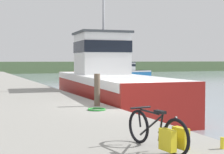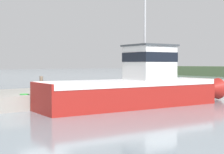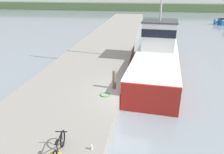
{
  "view_description": "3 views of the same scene",
  "coord_description": "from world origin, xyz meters",
  "px_view_note": "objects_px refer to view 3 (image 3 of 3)",
  "views": [
    {
      "loc": [
        -5.17,
        -10.76,
        2.48
      ],
      "look_at": [
        -0.04,
        1.44,
        1.84
      ],
      "focal_mm": 55.0,
      "sensor_mm": 36.0,
      "label": 1
    },
    {
      "loc": [
        18.21,
        -9.01,
        2.76
      ],
      "look_at": [
        0.45,
        4.65,
        1.91
      ],
      "focal_mm": 55.0,
      "sensor_mm": 36.0,
      "label": 2
    },
    {
      "loc": [
        0.69,
        -11.27,
        6.43
      ],
      "look_at": [
        -1.51,
        2.27,
        0.82
      ],
      "focal_mm": 35.0,
      "sensor_mm": 36.0,
      "label": 3
    }
  ],
  "objects_px": {
    "fishing_boat_main": "(157,56)",
    "mooring_post": "(114,80)",
    "bicycle_touring": "(57,152)",
    "water_bottle_by_bike": "(92,147)"
  },
  "relations": [
    {
      "from": "mooring_post",
      "to": "water_bottle_by_bike",
      "type": "distance_m",
      "value": 5.38
    },
    {
      "from": "fishing_boat_main",
      "to": "mooring_post",
      "type": "xyz_separation_m",
      "value": [
        -2.62,
        -5.72,
        0.11
      ]
    },
    {
      "from": "water_bottle_by_bike",
      "to": "bicycle_touring",
      "type": "bearing_deg",
      "value": -146.26
    },
    {
      "from": "bicycle_touring",
      "to": "water_bottle_by_bike",
      "type": "xyz_separation_m",
      "value": [
        1.02,
        0.68,
        -0.23
      ]
    },
    {
      "from": "fishing_boat_main",
      "to": "bicycle_touring",
      "type": "relative_size",
      "value": 8.52
    },
    {
      "from": "bicycle_touring",
      "to": "water_bottle_by_bike",
      "type": "distance_m",
      "value": 1.25
    },
    {
      "from": "mooring_post",
      "to": "bicycle_touring",
      "type": "bearing_deg",
      "value": -99.85
    },
    {
      "from": "fishing_boat_main",
      "to": "water_bottle_by_bike",
      "type": "xyz_separation_m",
      "value": [
        -2.65,
        -11.08,
        -0.35
      ]
    },
    {
      "from": "bicycle_touring",
      "to": "water_bottle_by_bike",
      "type": "height_order",
      "value": "bicycle_touring"
    },
    {
      "from": "fishing_boat_main",
      "to": "water_bottle_by_bike",
      "type": "distance_m",
      "value": 11.4
    }
  ]
}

